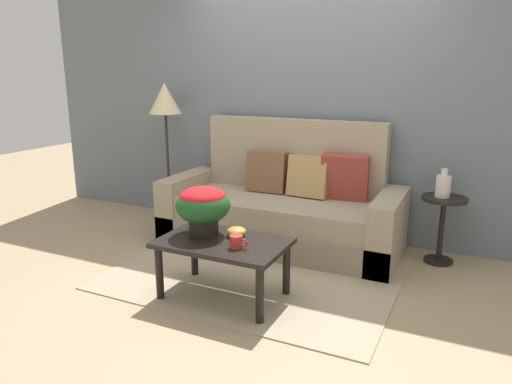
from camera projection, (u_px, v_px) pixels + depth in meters
ground_plane at (260, 270)px, 4.00m from camera, size 14.00×14.00×0.00m
wall_back at (310, 96)px, 4.66m from camera, size 6.40×0.12×2.77m
area_rug at (255, 273)px, 3.92m from camera, size 2.26×1.70×0.01m
couch at (283, 208)px, 4.55m from camera, size 2.24×0.89×1.17m
coffee_table at (223, 249)px, 3.43m from camera, size 0.92×0.58×0.44m
side_table at (442, 218)px, 4.06m from camera, size 0.38×0.38×0.59m
floor_lamp at (165, 107)px, 5.03m from camera, size 0.35×0.35×1.51m
potted_plant at (203, 205)px, 3.51m from camera, size 0.41×0.41×0.36m
coffee_mug at (237, 242)px, 3.27m from camera, size 0.13×0.09×0.09m
snack_bowl at (236, 231)px, 3.49m from camera, size 0.15×0.15×0.07m
table_vase at (443, 185)px, 3.99m from camera, size 0.12×0.12×0.25m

